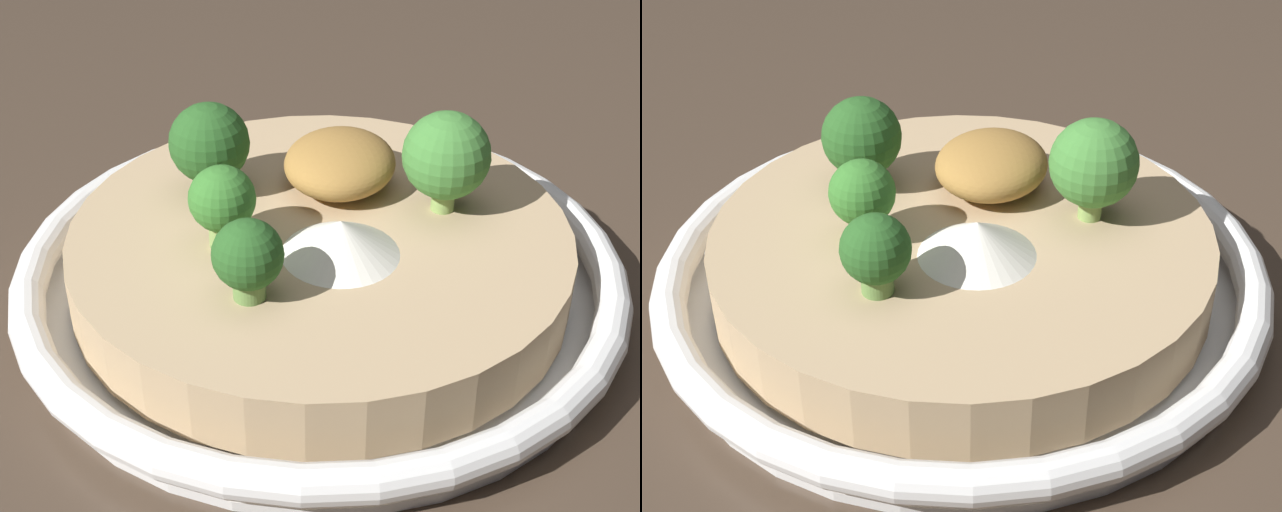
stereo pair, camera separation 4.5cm
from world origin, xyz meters
TOP-DOWN VIEW (x-y plane):
  - ground_plane at (0.00, 0.00)m, footprint 6.00×6.00m
  - risotto_bowl at (0.00, 0.00)m, footprint 0.28×0.28m
  - cheese_sprinkle at (-0.02, -0.01)m, footprint 0.05×0.05m
  - crispy_onion_garnish at (0.04, 0.00)m, footprint 0.06×0.05m
  - broccoli_left at (-0.06, 0.02)m, footprint 0.03×0.03m
  - broccoli_back_left at (-0.02, 0.04)m, footprint 0.03×0.03m
  - broccoli_back at (0.02, 0.06)m, footprint 0.04×0.04m
  - broccoli_front at (0.03, -0.05)m, footprint 0.04×0.04m

SIDE VIEW (x-z plane):
  - ground_plane at x=0.00m, z-range 0.00..0.00m
  - risotto_bowl at x=0.00m, z-range 0.00..0.04m
  - cheese_sprinkle at x=-0.02m, z-range 0.04..0.06m
  - crispy_onion_garnish at x=0.04m, z-range 0.04..0.06m
  - broccoli_left at x=-0.06m, z-range 0.04..0.08m
  - broccoli_back_left at x=-0.02m, z-range 0.04..0.08m
  - broccoli_back at x=0.02m, z-range 0.04..0.09m
  - broccoli_front at x=0.03m, z-range 0.04..0.09m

